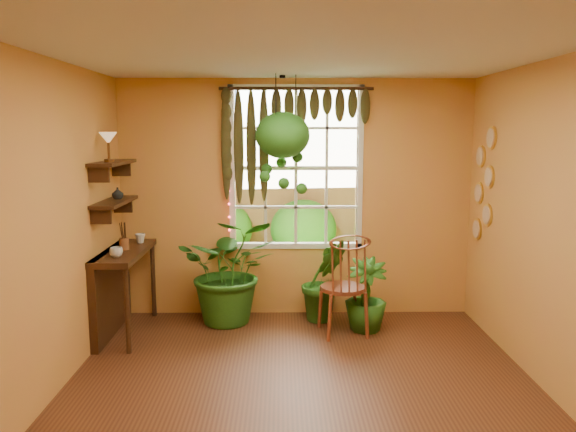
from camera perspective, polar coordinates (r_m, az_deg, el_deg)
name	(u,v)px	position (r m, az deg, el deg)	size (l,w,h in m)	color
floor	(303,405)	(4.64, 1.54, -18.61)	(4.50, 4.50, 0.00)	#592E19
ceiling	(305,49)	(4.16, 1.69, 16.61)	(4.50, 4.50, 0.00)	silver
wall_back	(296,199)	(6.42, 0.81, 1.75)	(4.00, 4.00, 0.00)	#D48748
wall_left	(35,236)	(4.57, -24.32, -1.87)	(4.50, 4.50, 0.00)	#D48748
wall_right	(570,235)	(4.72, 26.69, -1.72)	(4.50, 4.50, 0.00)	#D48748
window	(296,168)	(6.41, 0.81, 4.89)	(1.52, 0.10, 1.86)	white
valance_vine	(289,116)	(6.28, 0.07, 10.08)	(1.70, 0.12, 1.10)	#37200F
string_lights	(228,164)	(6.35, -6.07, 5.26)	(0.03, 0.03, 1.54)	#FF2633
wall_plates	(483,185)	(6.31, 19.23, 2.98)	(0.04, 0.32, 1.10)	#FFEED0
counter_ledge	(115,282)	(6.18, -17.15, -6.45)	(0.40, 1.20, 0.90)	#37200F
shelf_lower	(115,202)	(6.01, -17.20, 1.37)	(0.25, 0.90, 0.04)	#37200F
shelf_upper	(113,163)	(5.97, -17.37, 5.18)	(0.25, 0.90, 0.04)	#37200F
backyard	(302,174)	(11.03, 1.43, 4.33)	(14.00, 10.00, 12.00)	#205117
windsor_chair	(344,301)	(5.96, 5.70, -8.56)	(0.54, 0.57, 1.25)	maroon
potted_plant_left	(230,270)	(6.26, -5.87, -5.46)	(1.08, 0.93, 1.20)	#1D5215
potted_plant_mid	(324,280)	(6.33, 3.68, -6.55)	(0.51, 0.41, 0.93)	#1D5215
potted_plant_right	(366,295)	(6.10, 7.91, -7.92)	(0.44, 0.44, 0.78)	#1D5215
hanging_basket	(283,143)	(6.00, -0.55, 7.39)	(0.58, 0.58, 1.27)	black
cup_a	(116,252)	(5.73, -17.06, -3.55)	(0.12, 0.12, 0.10)	silver
cup_b	(140,238)	(6.37, -14.79, -2.21)	(0.11, 0.11, 0.10)	beige
brush_jar	(124,236)	(6.05, -16.34, -1.98)	(0.10, 0.10, 0.36)	brown
shelf_vase	(118,193)	(6.10, -16.92, 2.22)	(0.12, 0.12, 0.12)	#B2AD99
tiffany_lamp	(108,140)	(5.80, -17.80, 7.37)	(0.18, 0.18, 0.29)	brown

